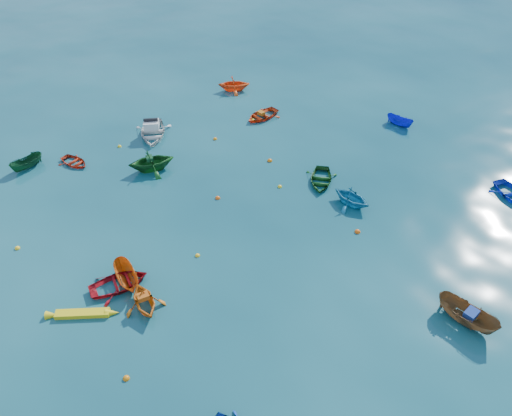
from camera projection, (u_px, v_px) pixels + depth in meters
ground at (304, 256)px, 29.92m from camera, size 160.00×160.00×0.00m
sampan_brown_mid at (464, 322)px, 26.16m from camera, size 1.70×3.49×1.30m
dinghy_orange_w at (145, 307)px, 26.92m from camera, size 2.60×2.89×1.36m
dinghy_green_e at (321, 182)px, 35.69m from camera, size 3.85×3.84×0.66m
dinghy_cyan_se at (350, 204)px, 33.74m from camera, size 2.80×3.10×1.42m
dinghy_red_nw at (120, 286)px, 28.08m from camera, size 3.61×2.84×0.68m
sampan_orange_n at (128, 282)px, 28.31m from camera, size 1.43×2.95×1.10m
dinghy_green_n at (153, 170)px, 36.88m from camera, size 3.96×3.65×1.74m
dinghy_red_ne at (262, 117)px, 42.87m from camera, size 3.44×2.66×0.66m
sampan_blue_far at (399, 125)px, 41.88m from camera, size 1.40×2.50×0.91m
dinghy_red_far at (75, 164)px, 37.46m from camera, size 2.50×2.93×0.51m
dinghy_orange_far at (234, 90)px, 46.84m from camera, size 3.78×3.66×1.53m
sampan_green_far at (29, 168)px, 37.06m from camera, size 2.74×1.61×1.00m
kayak_yellow at (83, 315)px, 26.51m from camera, size 3.26×2.35×0.35m
motorboat_white at (153, 135)px, 40.60m from camera, size 4.61×5.05×1.46m
tarp_blue_a at (471, 314)px, 25.55m from camera, size 0.80×0.65×0.36m
tarp_orange_a at (143, 297)px, 26.43m from camera, size 0.67×0.55×0.30m
tarp_green_b at (149, 158)px, 36.20m from camera, size 0.62×0.72×0.30m
tarp_orange_b at (261, 113)px, 42.52m from camera, size 0.50×0.61×0.27m
buoy_or_a at (126, 379)px, 23.62m from camera, size 0.33×0.33×0.33m
buoy_ye_a at (198, 256)px, 29.94m from camera, size 0.30×0.30×0.30m
buoy_or_b at (357, 232)px, 31.58m from camera, size 0.38×0.38×0.38m
buoy_ye_b at (18, 249)px, 30.42m from camera, size 0.32×0.32×0.32m
buoy_or_c at (218, 198)px, 34.23m from camera, size 0.35×0.35×0.35m
buoy_ye_c at (280, 187)px, 35.23m from camera, size 0.31×0.31×0.31m
buoy_or_d at (270, 161)px, 37.74m from camera, size 0.39×0.39×0.39m
buoy_ye_d at (120, 147)px, 39.29m from camera, size 0.30×0.30×0.30m
buoy_or_e at (215, 139)px, 40.14m from camera, size 0.33×0.33×0.33m
buoy_ye_e at (253, 121)px, 42.43m from camera, size 0.37×0.37×0.37m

